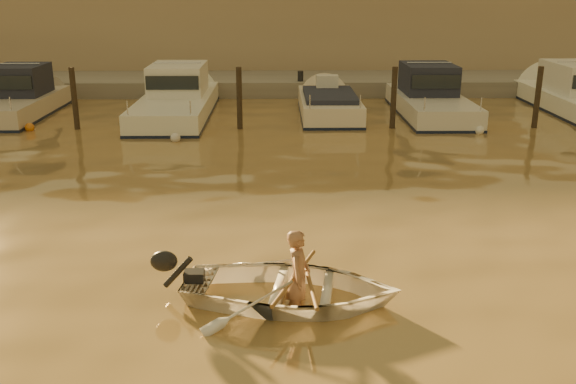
{
  "coord_description": "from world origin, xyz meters",
  "views": [
    {
      "loc": [
        1.01,
        -6.82,
        4.52
      ],
      "look_at": [
        1.22,
        4.76,
        0.75
      ],
      "focal_mm": 40.0,
      "sensor_mm": 36.0,
      "label": 1
    }
  ],
  "objects_px": {
    "moored_boat_4": "(431,98)",
    "waterfront_building": "(257,27)",
    "person": "(298,276)",
    "dinghy": "(292,289)",
    "moored_boat_1": "(17,99)",
    "moored_boat_3": "(329,109)",
    "moored_boat_2": "(176,98)"
  },
  "relations": [
    {
      "from": "moored_boat_2",
      "to": "moored_boat_3",
      "type": "xyz_separation_m",
      "value": [
        5.46,
        0.0,
        -0.4
      ]
    },
    {
      "from": "moored_boat_2",
      "to": "moored_boat_4",
      "type": "xyz_separation_m",
      "value": [
        9.13,
        0.0,
        0.0
      ]
    },
    {
      "from": "moored_boat_4",
      "to": "waterfront_building",
      "type": "xyz_separation_m",
      "value": [
        -6.55,
        11.0,
        1.77
      ]
    },
    {
      "from": "moored_boat_4",
      "to": "person",
      "type": "bearing_deg",
      "value": -110.16
    },
    {
      "from": "person",
      "to": "moored_boat_4",
      "type": "xyz_separation_m",
      "value": [
        5.23,
        14.25,
        0.2
      ]
    },
    {
      "from": "person",
      "to": "dinghy",
      "type": "bearing_deg",
      "value": 90.0
    },
    {
      "from": "moored_boat_2",
      "to": "waterfront_building",
      "type": "distance_m",
      "value": 11.44
    },
    {
      "from": "moored_boat_3",
      "to": "waterfront_building",
      "type": "distance_m",
      "value": 11.58
    },
    {
      "from": "moored_boat_4",
      "to": "waterfront_building",
      "type": "relative_size",
      "value": 0.15
    },
    {
      "from": "person",
      "to": "moored_boat_3",
      "type": "relative_size",
      "value": 0.25
    },
    {
      "from": "moored_boat_1",
      "to": "moored_boat_2",
      "type": "bearing_deg",
      "value": 0.0
    },
    {
      "from": "moored_boat_2",
      "to": "person",
      "type": "bearing_deg",
      "value": -74.71
    },
    {
      "from": "person",
      "to": "waterfront_building",
      "type": "distance_m",
      "value": 25.37
    },
    {
      "from": "moored_boat_1",
      "to": "moored_boat_4",
      "type": "height_order",
      "value": "same"
    },
    {
      "from": "dinghy",
      "to": "person",
      "type": "height_order",
      "value": "person"
    },
    {
      "from": "moored_boat_4",
      "to": "waterfront_building",
      "type": "height_order",
      "value": "waterfront_building"
    },
    {
      "from": "dinghy",
      "to": "moored_boat_2",
      "type": "relative_size",
      "value": 0.4
    },
    {
      "from": "moored_boat_2",
      "to": "moored_boat_3",
      "type": "relative_size",
      "value": 1.36
    },
    {
      "from": "person",
      "to": "moored_boat_4",
      "type": "height_order",
      "value": "moored_boat_4"
    },
    {
      "from": "moored_boat_4",
      "to": "moored_boat_2",
      "type": "bearing_deg",
      "value": 180.0
    },
    {
      "from": "moored_boat_3",
      "to": "moored_boat_4",
      "type": "distance_m",
      "value": 3.69
    },
    {
      "from": "moored_boat_1",
      "to": "moored_boat_3",
      "type": "distance_m",
      "value": 11.11
    },
    {
      "from": "moored_boat_1",
      "to": "person",
      "type": "bearing_deg",
      "value": -56.2
    },
    {
      "from": "moored_boat_1",
      "to": "moored_boat_4",
      "type": "xyz_separation_m",
      "value": [
        14.78,
        0.0,
        0.0
      ]
    },
    {
      "from": "dinghy",
      "to": "moored_boat_4",
      "type": "height_order",
      "value": "moored_boat_4"
    },
    {
      "from": "moored_boat_1",
      "to": "waterfront_building",
      "type": "height_order",
      "value": "waterfront_building"
    },
    {
      "from": "moored_boat_2",
      "to": "moored_boat_3",
      "type": "bearing_deg",
      "value": 0.0
    },
    {
      "from": "moored_boat_3",
      "to": "moored_boat_4",
      "type": "xyz_separation_m",
      "value": [
        3.67,
        0.0,
        0.4
      ]
    },
    {
      "from": "moored_boat_1",
      "to": "moored_boat_3",
      "type": "xyz_separation_m",
      "value": [
        11.11,
        0.0,
        -0.4
      ]
    },
    {
      "from": "moored_boat_2",
      "to": "moored_boat_3",
      "type": "distance_m",
      "value": 5.48
    },
    {
      "from": "waterfront_building",
      "to": "person",
      "type": "bearing_deg",
      "value": -87.02
    },
    {
      "from": "person",
      "to": "waterfront_building",
      "type": "xyz_separation_m",
      "value": [
        -1.31,
        25.25,
        1.98
      ]
    }
  ]
}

